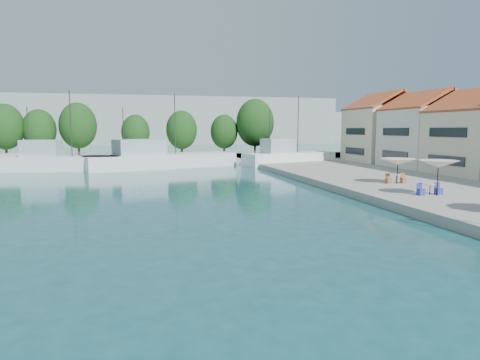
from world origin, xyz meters
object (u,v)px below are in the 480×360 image
object	(u,v)px
trawler_02	(57,162)
trawler_03	(158,160)
umbrella_white	(438,164)
trawler_04	(288,158)
umbrella_cream	(398,162)

from	to	relation	value
trawler_02	trawler_03	distance (m)	12.32
trawler_02	umbrella_white	distance (m)	42.95
umbrella_white	trawler_03	bearing A→B (deg)	117.67
trawler_04	umbrella_white	bearing A→B (deg)	-108.32
umbrella_white	umbrella_cream	world-z (taller)	umbrella_white
trawler_03	trawler_04	xyz separation A→B (m)	(18.03, -0.46, 0.00)
trawler_03	umbrella_white	distance (m)	36.97
umbrella_cream	umbrella_white	bearing A→B (deg)	-100.85
trawler_03	umbrella_cream	bearing A→B (deg)	-74.14
trawler_03	umbrella_white	xyz separation A→B (m)	(17.15, -32.70, 1.71)
trawler_02	trawler_03	bearing A→B (deg)	14.54
trawler_02	umbrella_white	size ratio (longest dim) A/B	5.50
trawler_03	trawler_04	bearing A→B (deg)	-20.63
trawler_03	umbrella_cream	distance (m)	32.06
umbrella_white	trawler_04	bearing A→B (deg)	88.43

